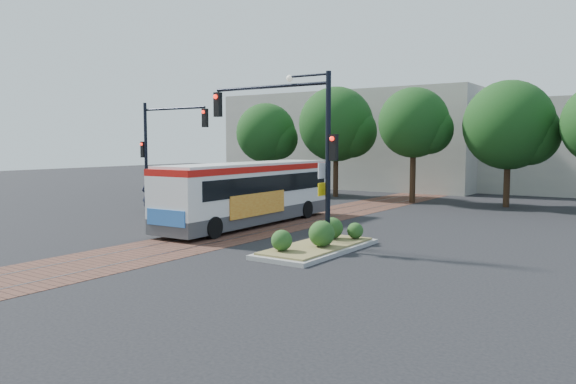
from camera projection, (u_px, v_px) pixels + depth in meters
name	position (u px, v px, depth m)	size (l,w,h in m)	color
ground	(230.00, 235.00, 23.14)	(120.00, 120.00, 0.00)	black
trackbed	(285.00, 223.00, 26.43)	(3.60, 40.00, 0.02)	brown
tree_row	(412.00, 126.00, 35.55)	(26.40, 5.60, 7.67)	#382314
warehouses	(448.00, 142.00, 46.77)	(40.00, 13.00, 8.00)	#ADA899
city_bus	(250.00, 190.00, 25.76)	(2.63, 10.79, 2.87)	#414143
traffic_island	(319.00, 241.00, 19.66)	(2.20, 5.20, 1.13)	gray
signal_pole_main	(298.00, 132.00, 19.94)	(5.49, 0.46, 6.00)	black
signal_pole_left	(160.00, 141.00, 30.78)	(4.99, 0.34, 6.00)	black
officer	(148.00, 195.00, 30.84)	(0.65, 0.43, 1.79)	black
parked_car	(270.00, 195.00, 33.86)	(1.77, 4.36, 1.27)	black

